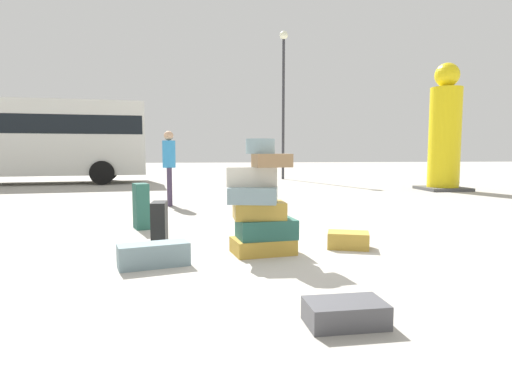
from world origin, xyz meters
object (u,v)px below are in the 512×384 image
yellow_dummy_statue (445,134)px  lamp_post (283,84)px  person_bearded_onlooker (169,161)px  suitcase_teal_foreground_near (141,206)px  suitcase_black_left_side (160,226)px  suitcase_tan_foreground_far (348,240)px  suitcase_tower (260,207)px  suitcase_charcoal_right_side (345,313)px  parked_bus (23,136)px  suitcase_slate_white_trunk (154,255)px

yellow_dummy_statue → lamp_post: size_ratio=0.63×
person_bearded_onlooker → yellow_dummy_statue: (8.52, 3.00, 0.76)m
yellow_dummy_statue → suitcase_teal_foreground_near: bearing=-145.6°
suitcase_black_left_side → suitcase_tan_foreground_far: size_ratio=1.17×
suitcase_tower → suitcase_teal_foreground_near: bearing=131.4°
suitcase_charcoal_right_side → person_bearded_onlooker: bearing=101.6°
yellow_dummy_statue → parked_bus: bearing=163.1°
suitcase_slate_white_trunk → yellow_dummy_statue: bearing=29.6°
lamp_post → suitcase_black_left_side: bearing=-107.1°
suitcase_charcoal_right_side → suitcase_slate_white_trunk: suitcase_slate_white_trunk is taller
suitcase_black_left_side → suitcase_slate_white_trunk: size_ratio=0.80×
yellow_dummy_statue → lamp_post: lamp_post is taller
suitcase_teal_foreground_near → suitcase_slate_white_trunk: size_ratio=0.97×
suitcase_slate_white_trunk → suitcase_charcoal_right_side: bearing=-65.0°
suitcase_tower → yellow_dummy_statue: 10.69m
suitcase_charcoal_right_side → parked_bus: 16.75m
yellow_dummy_statue → parked_bus: (-14.58, 4.42, 0.03)m
suitcase_tan_foreground_far → parked_bus: size_ratio=0.06×
suitcase_tower → yellow_dummy_statue: (7.04, 7.95, 1.21)m
parked_bus → suitcase_charcoal_right_side: bearing=-69.2°
suitcase_teal_foreground_near → yellow_dummy_statue: yellow_dummy_statue is taller
suitcase_charcoal_right_side → yellow_dummy_statue: bearing=54.4°
suitcase_tower → lamp_post: size_ratio=0.22×
suitcase_teal_foreground_near → parked_bus: (-5.81, 10.42, 1.46)m
suitcase_black_left_side → suitcase_tan_foreground_far: (2.48, -0.25, -0.20)m
suitcase_tan_foreground_far → person_bearded_onlooker: size_ratio=0.31×
suitcase_slate_white_trunk → person_bearded_onlooker: person_bearded_onlooker is taller
suitcase_charcoal_right_side → yellow_dummy_statue: (6.71, 10.27, 1.71)m
suitcase_black_left_side → suitcase_charcoal_right_side: 3.17m
suitcase_tower → lamp_post: (2.86, 13.89, 3.59)m
suitcase_charcoal_right_side → suitcase_tower: bearing=95.8°
suitcase_tan_foreground_far → person_bearded_onlooker: person_bearded_onlooker is taller
suitcase_charcoal_right_side → suitcase_tan_foreground_far: bearing=68.3°
suitcase_teal_foreground_near → suitcase_slate_white_trunk: suitcase_teal_foreground_near is taller
person_bearded_onlooker → suitcase_slate_white_trunk: bearing=-2.5°
parked_bus → lamp_post: bearing=0.9°
suitcase_charcoal_right_side → suitcase_black_left_side: bearing=118.3°
suitcase_teal_foreground_near → suitcase_slate_white_trunk: 2.47m
suitcase_charcoal_right_side → lamp_post: size_ratio=0.09×
suitcase_black_left_side → parked_bus: parked_bus is taller
suitcase_black_left_side → yellow_dummy_statue: 11.33m
suitcase_tan_foreground_far → yellow_dummy_statue: size_ratio=0.13×
suitcase_tower → suitcase_tan_foreground_far: (1.20, 0.15, -0.48)m
parked_bus → suitcase_slate_white_trunk: bearing=-71.3°
parked_bus → suitcase_teal_foreground_near: bearing=-68.2°
suitcase_tower → yellow_dummy_statue: size_ratio=0.35×
yellow_dummy_statue → suitcase_black_left_side: bearing=-137.8°
suitcase_teal_foreground_near → yellow_dummy_statue: bearing=14.8°
suitcase_black_left_side → person_bearded_onlooker: (-0.20, 4.55, 0.73)m
person_bearded_onlooker → lamp_post: size_ratio=0.27×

